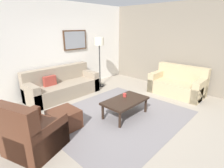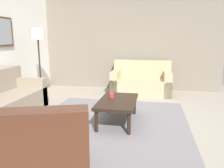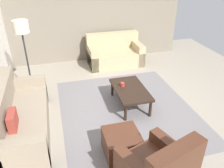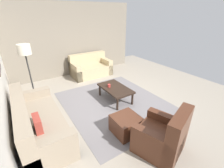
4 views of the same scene
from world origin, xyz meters
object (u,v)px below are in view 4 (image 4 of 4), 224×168
at_px(couch_loveseat, 90,68).
at_px(ottoman, 126,125).
at_px(armchair_leather, 163,138).
at_px(cup, 109,86).
at_px(lamp_standing, 26,56).
at_px(coffee_table, 115,89).
at_px(couch_main, 36,124).

xyz_separation_m(couch_loveseat, ottoman, (-3.59, 0.87, -0.10)).
bearing_deg(couch_loveseat, armchair_leather, 172.07).
height_order(couch_loveseat, cup, couch_loveseat).
xyz_separation_m(cup, lamp_standing, (0.96, 1.92, 0.95)).
bearing_deg(ottoman, lamp_standing, 31.46).
bearing_deg(coffee_table, couch_loveseat, -7.10).
height_order(couch_main, armchair_leather, armchair_leather).
distance_m(ottoman, lamp_standing, 3.05).
relative_size(ottoman, lamp_standing, 0.33).
distance_m(couch_main, lamp_standing, 1.82).
distance_m(couch_main, couch_loveseat, 3.64).
bearing_deg(couch_loveseat, couch_main, 136.19).
bearing_deg(couch_main, cup, -77.39).
height_order(couch_main, lamp_standing, lamp_standing).
xyz_separation_m(couch_main, coffee_table, (0.34, -2.24, 0.06)).
bearing_deg(cup, armchair_leather, 175.05).
bearing_deg(armchair_leather, ottoman, 18.68).
relative_size(couch_loveseat, lamp_standing, 0.92).
relative_size(couch_main, lamp_standing, 1.27).
xyz_separation_m(coffee_table, cup, (0.13, 0.13, 0.10)).
height_order(coffee_table, lamp_standing, lamp_standing).
height_order(couch_loveseat, ottoman, couch_loveseat).
xyz_separation_m(couch_main, armchair_leather, (-1.74, -1.91, 0.01)).
xyz_separation_m(couch_main, couch_loveseat, (2.63, -2.52, -0.00)).
xyz_separation_m(couch_main, ottoman, (-0.96, -1.65, -0.10)).
xyz_separation_m(ottoman, coffee_table, (1.29, -0.59, 0.16)).
xyz_separation_m(couch_main, lamp_standing, (1.43, -0.19, 1.11)).
relative_size(couch_main, ottoman, 3.87).
relative_size(couch_main, coffee_table, 1.97).
bearing_deg(lamp_standing, couch_loveseat, -62.78).
bearing_deg(couch_loveseat, cup, 169.06).
bearing_deg(cup, couch_main, 102.61).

